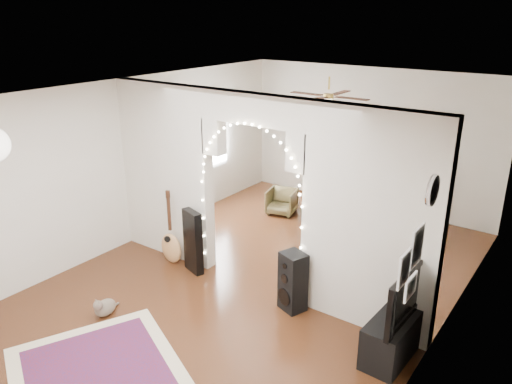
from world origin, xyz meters
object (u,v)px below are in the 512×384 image
Objects in this scene: floor_speaker at (293,282)px; dining_table at (357,186)px; bookcase at (352,169)px; dining_chair_left at (282,201)px; media_console at (395,335)px; dining_chair_right at (336,215)px; acoustic_guitar at (171,237)px.

dining_table is at bearing 120.23° from floor_speaker.
bookcase is 2.92× the size of dining_chair_left.
media_console is 0.65× the size of bookcase.
dining_chair_left is at bearing 178.70° from dining_chair_right.
dining_table is 2.22× the size of dining_chair_right.
dining_table is 1.46m from dining_chair_left.
bookcase is (-0.97, 3.75, 0.37)m from floor_speaker.
bookcase reaches higher than media_console.
dining_table is 2.38× the size of dining_chair_left.
dining_chair_right reaches higher than dining_chair_left.
acoustic_guitar is at bearing -179.31° from media_console.
dining_chair_right is (-2.12, 2.72, 0.01)m from media_console.
dining_chair_left is at bearing -164.91° from dining_table.
dining_chair_right is at bearing -109.84° from dining_table.
floor_speaker is at bearing -69.06° from dining_chair_left.
dining_chair_right is (0.26, -1.14, -0.51)m from bookcase.
bookcase reaches higher than dining_chair_left.
floor_speaker is at bearing -84.15° from dining_table.
acoustic_guitar is 1.89× the size of dining_chair_left.
media_console is 0.79× the size of dining_table.
floor_speaker is at bearing -17.84° from acoustic_guitar.
bookcase is 1.27m from dining_chair_right.
floor_speaker is 3.90m from bookcase.
bookcase reaches higher than acoustic_guitar.
dining_chair_left is 0.93× the size of dining_chair_right.
bookcase is 2.72× the size of dining_chair_right.
dining_chair_right is (1.47, 2.61, -0.18)m from acoustic_guitar.
floor_speaker reaches higher than dining_chair_left.
dining_table is (-1.98, 3.23, 0.43)m from media_console.
acoustic_guitar is 3.52m from dining_table.
dining_table reaches higher than dining_chair_right.
bookcase is at bearing 124.41° from floor_speaker.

